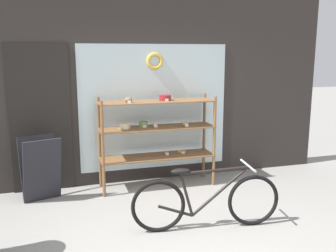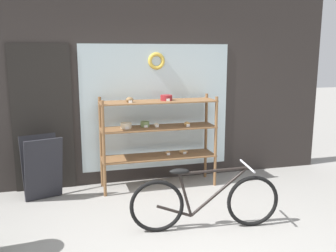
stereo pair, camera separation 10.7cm
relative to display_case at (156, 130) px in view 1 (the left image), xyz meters
name	(u,v)px [view 1 (the left image)]	position (x,y,z in m)	size (l,w,h in m)	color
ground_plane	(193,252)	(-0.14, -1.95, -0.86)	(30.00, 30.00, 0.00)	gray
storefront_facade	(139,72)	(-0.18, 0.36, 0.82)	(6.07, 0.13, 3.45)	#2D2826
display_case	(156,130)	(0.00, 0.00, 0.00)	(1.69, 0.45, 1.37)	brown
bicycle	(206,201)	(0.18, -1.50, -0.53)	(1.70, 0.46, 0.74)	black
sandwich_board	(41,169)	(-1.63, -0.08, -0.42)	(0.58, 0.50, 0.87)	#232328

